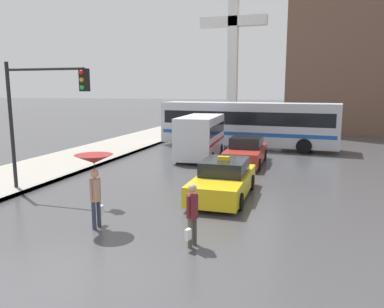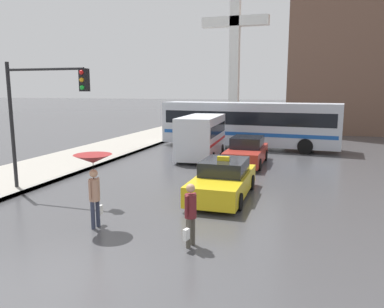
# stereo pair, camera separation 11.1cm
# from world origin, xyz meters

# --- Properties ---
(ground_plane) EXTENTS (300.00, 300.00, 0.00)m
(ground_plane) POSITION_xyz_m (0.00, 0.00, 0.00)
(ground_plane) COLOR #424244
(taxi) EXTENTS (1.91, 4.52, 1.55)m
(taxi) POSITION_xyz_m (2.18, 7.36, 0.64)
(taxi) COLOR gold
(taxi) RESTS_ON ground_plane
(sedan_red) EXTENTS (1.91, 4.53, 1.47)m
(sedan_red) POSITION_xyz_m (2.02, 13.88, 0.67)
(sedan_red) COLOR #A52D23
(sedan_red) RESTS_ON ground_plane
(ambulance_van) EXTENTS (2.31, 5.15, 2.47)m
(ambulance_van) POSITION_xyz_m (-0.83, 14.96, 1.37)
(ambulance_van) COLOR silver
(ambulance_van) RESTS_ON ground_plane
(city_bus) EXTENTS (12.23, 3.48, 3.11)m
(city_bus) POSITION_xyz_m (1.20, 19.74, 1.73)
(city_bus) COLOR #B2B7C1
(city_bus) RESTS_ON ground_plane
(pedestrian_with_umbrella) EXTENTS (1.09, 1.09, 2.17)m
(pedestrian_with_umbrella) POSITION_xyz_m (-0.68, 3.11, 1.77)
(pedestrian_with_umbrella) COLOR #2D3347
(pedestrian_with_umbrella) RESTS_ON ground_plane
(pedestrian_man) EXTENTS (0.37, 0.60, 1.66)m
(pedestrian_man) POSITION_xyz_m (2.37, 2.65, 0.95)
(pedestrian_man) COLOR #4C473D
(pedestrian_man) RESTS_ON ground_plane
(traffic_light) EXTENTS (3.54, 0.38, 5.02)m
(traffic_light) POSITION_xyz_m (-4.41, 5.74, 3.52)
(traffic_light) COLOR black
(traffic_light) RESTS_ON ground_plane
(monument_cross) EXTENTS (6.30, 0.90, 14.31)m
(monument_cross) POSITION_xyz_m (-1.90, 30.18, 8.12)
(monument_cross) COLOR white
(monument_cross) RESTS_ON ground_plane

